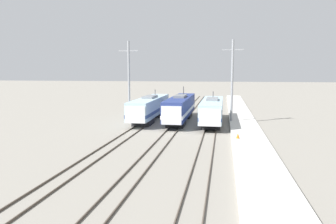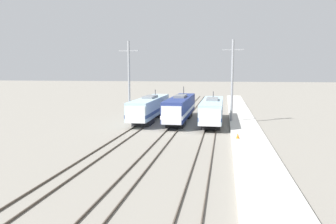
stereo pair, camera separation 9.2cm
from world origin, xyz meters
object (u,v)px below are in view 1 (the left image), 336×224
locomotive_far_left (149,108)px  catenary_tower_left (129,80)px  catenary_tower_right (232,80)px  locomotive_center (180,108)px  traffic_cone (238,136)px  locomotive_far_right (212,111)px

locomotive_far_left → catenary_tower_left: size_ratio=1.46×
locomotive_far_left → catenary_tower_right: catenary_tower_right is taller
locomotive_center → catenary_tower_right: size_ratio=1.45×
catenary_tower_left → traffic_cone: 21.86m
locomotive_center → locomotive_far_left: bearing=174.8°
locomotive_center → catenary_tower_right: 9.02m
catenary_tower_left → catenary_tower_right: (16.03, 0.00, 0.00)m
catenary_tower_right → traffic_cone: 14.36m
catenary_tower_left → catenary_tower_right: 16.03m
locomotive_center → catenary_tower_right: (7.89, -0.15, 4.36)m
catenary_tower_left → traffic_cone: size_ratio=20.60×
catenary_tower_left → traffic_cone: bearing=-38.5°
locomotive_far_right → traffic_cone: 12.44m
locomotive_center → locomotive_far_right: bearing=-15.2°
locomotive_far_left → locomotive_center: 5.03m
catenary_tower_left → traffic_cone: catenary_tower_left is taller
locomotive_center → locomotive_far_right: locomotive_center is taller
locomotive_center → catenary_tower_left: 9.23m
locomotive_center → traffic_cone: locomotive_center is taller
catenary_tower_left → locomotive_far_left: bearing=11.0°
locomotive_far_left → locomotive_center: size_ratio=1.01×
locomotive_center → traffic_cone: 15.75m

